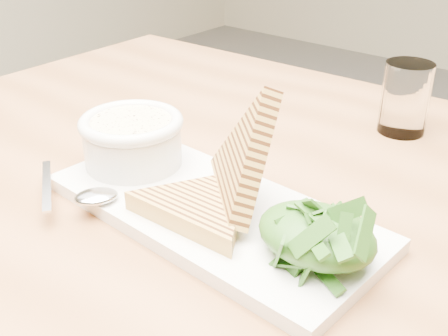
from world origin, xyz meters
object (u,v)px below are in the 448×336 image
Objects in this scene: soup_bowl at (133,146)px; glass_near at (405,98)px; platter at (212,211)px; table_top at (302,236)px.

glass_near is (0.19, 0.32, 0.01)m from soup_bowl.
platter is 0.14m from soup_bowl.
glass_near is at bearing 93.96° from table_top.
soup_bowl is at bearing 174.24° from platter.
table_top is 13.53× the size of glass_near.
soup_bowl is (-0.13, 0.01, 0.03)m from platter.
soup_bowl is at bearing -120.55° from glass_near.
platter reaches higher than table_top.
glass_near is (0.06, 0.33, 0.04)m from platter.
table_top is 0.10m from platter.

